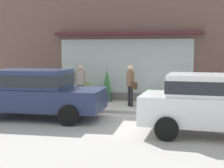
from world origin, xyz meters
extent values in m
plane|color=#B2AFA8|center=(0.00, 0.00, 0.00)|extent=(60.00, 60.00, 0.00)
cube|color=#B2B2AD|center=(0.00, -0.20, 0.06)|extent=(14.00, 0.24, 0.12)
cube|color=brown|center=(0.00, 3.20, 2.73)|extent=(14.00, 0.36, 5.47)
cube|color=#ADBCB7|center=(-0.10, 3.00, 1.52)|extent=(6.12, 0.03, 2.57)
cube|color=#4C1E23|center=(0.00, 2.85, 3.06)|extent=(6.72, 0.56, 0.12)
cube|color=#605E59|center=(0.00, 2.98, 0.18)|extent=(6.52, 0.20, 0.36)
cylinder|color=#4C8C47|center=(1.29, 0.94, 0.03)|extent=(0.37, 0.37, 0.06)
cylinder|color=#4C8C47|center=(1.29, 0.94, 0.34)|extent=(0.25, 0.25, 0.55)
sphere|color=#4C8C47|center=(1.29, 0.94, 0.69)|extent=(0.29, 0.29, 0.29)
cylinder|color=#4C8C47|center=(1.13, 0.94, 0.36)|extent=(0.10, 0.09, 0.09)
cylinder|color=#4C8C47|center=(1.46, 0.94, 0.36)|extent=(0.10, 0.09, 0.09)
cylinder|color=#4C8C47|center=(1.29, 0.77, 0.36)|extent=(0.09, 0.10, 0.09)
cylinder|color=#232328|center=(0.45, 1.28, 0.42)|extent=(0.12, 0.12, 0.83)
cylinder|color=#232328|center=(0.34, 1.39, 0.42)|extent=(0.12, 0.12, 0.83)
cube|color=brown|center=(0.39, 1.33, 1.15)|extent=(0.35, 0.34, 0.63)
sphere|color=tan|center=(0.39, 1.33, 1.58)|extent=(0.23, 0.23, 0.23)
cylinder|color=brown|center=(0.54, 1.20, 1.16)|extent=(0.08, 0.08, 0.59)
cylinder|color=brown|center=(0.25, 1.47, 1.16)|extent=(0.08, 0.08, 0.59)
cube|color=#472D1E|center=(0.59, 1.13, 0.88)|extent=(0.24, 0.24, 0.28)
cylinder|color=#333847|center=(-1.72, 1.56, 0.41)|extent=(0.12, 0.12, 0.83)
cylinder|color=#333847|center=(-1.89, 1.53, 0.41)|extent=(0.12, 0.12, 0.83)
cube|color=#9E9384|center=(-1.80, 1.55, 1.14)|extent=(0.34, 0.25, 0.62)
sphere|color=tan|center=(-1.80, 1.55, 1.57)|extent=(0.22, 0.22, 0.22)
cylinder|color=#9E9384|center=(-1.60, 1.58, 1.16)|extent=(0.08, 0.08, 0.59)
cylinder|color=#9E9384|center=(-2.01, 1.51, 1.16)|extent=(0.08, 0.08, 0.59)
cube|color=navy|center=(-2.31, -1.63, 0.67)|extent=(4.40, 1.89, 0.70)
cube|color=navy|center=(-2.53, -1.63, 1.31)|extent=(2.43, 1.72, 0.67)
cube|color=#1E2328|center=(-2.53, -1.63, 1.31)|extent=(2.47, 1.74, 0.37)
cylinder|color=black|center=(-0.96, -0.67, 0.32)|extent=(0.64, 0.19, 0.64)
cylinder|color=black|center=(-0.94, -2.55, 0.32)|extent=(0.64, 0.19, 0.64)
cylinder|color=black|center=(-3.68, -0.71, 0.32)|extent=(0.64, 0.19, 0.64)
cube|color=white|center=(3.37, -2.87, 0.70)|extent=(4.22, 2.02, 0.77)
cube|color=white|center=(3.17, -2.86, 1.35)|extent=(2.37, 1.74, 0.61)
cube|color=#1E2328|center=(3.17, -2.86, 1.35)|extent=(2.41, 1.76, 0.33)
cylinder|color=black|center=(2.17, -1.90, 0.31)|extent=(0.63, 0.22, 0.62)
cylinder|color=black|center=(2.04, -3.66, 0.31)|extent=(0.63, 0.22, 0.62)
cylinder|color=#33473D|center=(-0.85, 2.54, 0.20)|extent=(0.43, 0.43, 0.40)
cone|color=#2D6B33|center=(-0.85, 2.54, 0.92)|extent=(0.39, 0.39, 1.05)
cylinder|color=#4C4C51|center=(2.84, 2.16, 0.16)|extent=(0.35, 0.35, 0.31)
cone|color=olive|center=(2.84, 2.16, 0.75)|extent=(0.32, 0.32, 0.87)
cylinder|color=#9E6042|center=(-3.33, 2.43, 0.18)|extent=(0.40, 0.40, 0.35)
cone|color=olive|center=(-3.33, 2.43, 0.89)|extent=(0.36, 0.36, 1.07)
cylinder|color=#33473D|center=(-1.94, 2.44, 0.18)|extent=(0.47, 0.47, 0.37)
sphere|color=olive|center=(-1.94, 2.44, 0.63)|extent=(0.62, 0.62, 0.62)
camera|label=1|loc=(2.30, -11.91, 2.27)|focal=52.67mm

